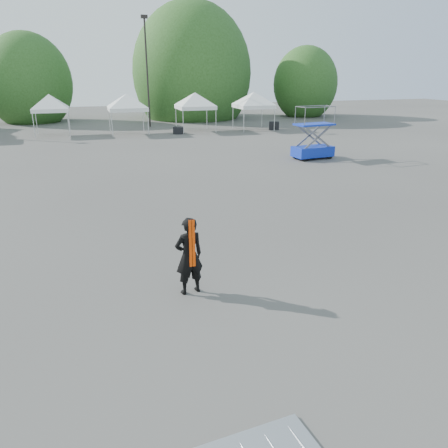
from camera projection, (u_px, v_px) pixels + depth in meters
name	position (u px, v px, depth m)	size (l,w,h in m)	color
ground	(219.00, 263.00, 12.34)	(120.00, 120.00, 0.00)	#474442
light_pole_east	(147.00, 66.00, 40.09)	(0.60, 0.25, 9.80)	black
tree_mid_w	(28.00, 83.00, 44.61)	(4.16, 4.16, 6.33)	#382314
tree_mid_e	(192.00, 73.00, 48.33)	(5.12, 5.12, 7.79)	#382314
tree_far_e	(305.00, 84.00, 50.71)	(3.84, 3.84, 5.84)	#382314
tent_d	(49.00, 97.00, 35.49)	(4.00, 4.00, 3.88)	silver
tent_e	(127.00, 97.00, 36.33)	(4.42, 4.42, 3.88)	silver
tent_f	(195.00, 96.00, 37.98)	(4.39, 4.39, 3.88)	silver
tent_g	(254.00, 95.00, 39.03)	(4.41, 4.41, 3.88)	silver
man	(189.00, 256.00, 10.41)	(0.78, 0.59, 1.94)	black
scissor_lift	(314.00, 133.00, 26.39)	(2.56, 1.49, 3.14)	#0D0CA6
crate_mid	(178.00, 130.00, 37.25)	(0.77, 0.60, 0.60)	black
crate_east	(274.00, 126.00, 40.01)	(0.90, 0.70, 0.70)	black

